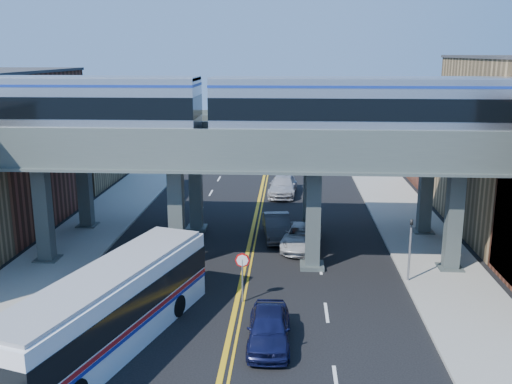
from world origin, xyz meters
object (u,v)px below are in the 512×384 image
stop_sign (242,269)px  car_lane_a (269,328)px  car_lane_c (301,237)px  car_lane_d (283,186)px  car_lane_b (277,227)px  transit_bus (110,310)px  transit_train (361,108)px  traffic_signal (410,243)px

stop_sign → car_lane_a: size_ratio=0.57×
car_lane_c → car_lane_d: size_ratio=0.92×
car_lane_b → car_lane_c: bearing=-55.9°
stop_sign → transit_bus: (-5.27, -4.88, -0.05)m
transit_bus → car_lane_d: size_ratio=2.30×
stop_sign → car_lane_c: size_ratio=0.50×
car_lane_c → car_lane_d: (-1.40, 14.20, 0.10)m
transit_train → car_lane_b: size_ratio=10.36×
stop_sign → car_lane_a: bearing=-70.6°
stop_sign → car_lane_c: (3.13, 8.54, -1.02)m
car_lane_b → car_lane_d: (0.22, 12.32, 0.02)m
transit_train → car_lane_c: 9.86m
traffic_signal → car_lane_a: traffic_signal is taller
transit_bus → car_lane_a: size_ratio=2.88×
stop_sign → transit_bus: size_ratio=0.20×
car_lane_b → traffic_signal: bearing=-51.8°
transit_train → car_lane_d: size_ratio=8.93×
transit_bus → car_lane_b: bearing=-7.0°
traffic_signal → car_lane_c: size_ratio=0.77×
stop_sign → transit_train: bearing=39.0°
stop_sign → car_lane_b: 10.57m
car_lane_a → transit_train: bearing=62.7°
car_lane_c → car_lane_d: car_lane_d is taller
car_lane_a → traffic_signal: bearing=43.9°
car_lane_b → car_lane_a: bearing=-96.8°
transit_bus → transit_train: bearing=-32.3°
car_lane_d → transit_train: bearing=-72.2°
transit_train → car_lane_b: 11.19m
car_lane_a → car_lane_c: size_ratio=0.87×
transit_train → car_lane_b: transit_train is taller
traffic_signal → car_lane_c: traffic_signal is taller
transit_train → traffic_signal: 7.89m
traffic_signal → transit_bus: bearing=-150.9°
stop_sign → traffic_signal: size_ratio=0.64×
transit_bus → car_lane_c: transit_bus is taller
traffic_signal → car_lane_a: bearing=-135.5°
transit_train → car_lane_d: (-4.44, 17.74, -8.59)m
traffic_signal → car_lane_b: bearing=134.9°
traffic_signal → car_lane_d: (-7.18, 19.74, -1.47)m
car_lane_b → car_lane_c: 2.49m
transit_train → transit_bus: bearing=-139.2°
transit_bus → car_lane_c: size_ratio=2.49×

